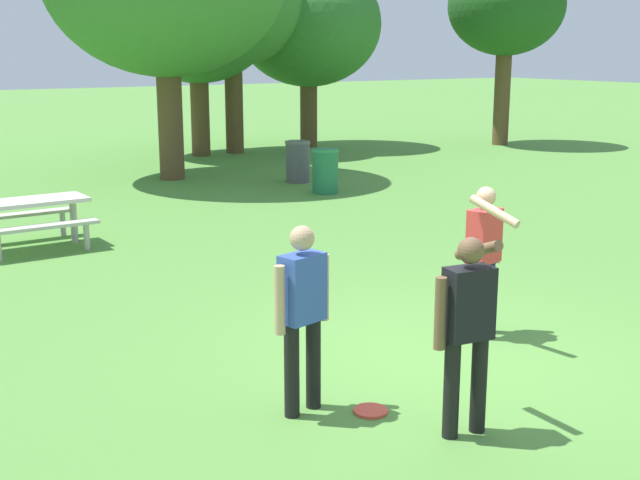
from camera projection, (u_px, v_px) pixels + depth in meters
name	position (u px, v px, depth m)	size (l,w,h in m)	color
ground_plane	(448.00, 351.00, 8.62)	(120.00, 120.00, 0.00)	#568E3D
person_thrower	(302.00, 307.00, 6.99)	(0.59, 0.30, 1.64)	black
person_catcher	(485.00, 250.00, 8.89)	(0.60, 0.77, 1.64)	#1E234C
person_bystander	(467.00, 321.00, 6.57)	(0.68, 0.66, 1.64)	black
frisbee	(371.00, 411.00, 7.17)	(0.30, 0.30, 0.03)	#E04733
picnic_table_near	(31.00, 213.00, 12.96)	(1.75, 1.48, 0.77)	beige
trash_can_beside_table	(325.00, 171.00, 17.92)	(0.59, 0.59, 0.96)	#237047
trash_can_further_along	(298.00, 161.00, 19.42)	(0.59, 0.59, 0.96)	#515156
tree_far_right	(197.00, 18.00, 23.47)	(4.37, 4.37, 5.78)	brown
tree_slender_mid	(232.00, 5.00, 24.04)	(4.24, 4.24, 6.13)	brown
tree_back_left	(308.00, 25.00, 25.70)	(4.51, 4.51, 5.71)	brown
tree_back_right	(506.00, 7.00, 26.12)	(3.67, 3.67, 5.94)	brown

